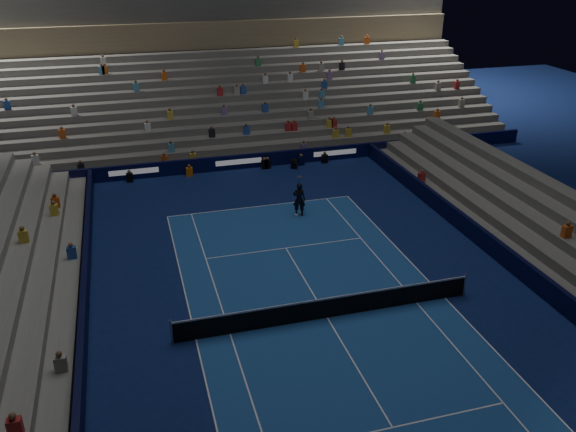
# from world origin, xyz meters

# --- Properties ---
(ground) EXTENTS (90.00, 90.00, 0.00)m
(ground) POSITION_xyz_m (0.00, 0.00, 0.00)
(ground) COLOR #0C1A4D
(ground) RESTS_ON ground
(court_surface) EXTENTS (10.97, 23.77, 0.01)m
(court_surface) POSITION_xyz_m (0.00, 0.00, 0.01)
(court_surface) COLOR #19468E
(court_surface) RESTS_ON ground
(sponsor_barrier_far) EXTENTS (44.00, 0.25, 1.00)m
(sponsor_barrier_far) POSITION_xyz_m (0.00, 18.50, 0.50)
(sponsor_barrier_far) COLOR black
(sponsor_barrier_far) RESTS_ON ground
(sponsor_barrier_east) EXTENTS (0.25, 37.00, 1.00)m
(sponsor_barrier_east) POSITION_xyz_m (9.70, 0.00, 0.50)
(sponsor_barrier_east) COLOR black
(sponsor_barrier_east) RESTS_ON ground
(sponsor_barrier_west) EXTENTS (0.25, 37.00, 1.00)m
(sponsor_barrier_west) POSITION_xyz_m (-9.70, 0.00, 0.50)
(sponsor_barrier_west) COLOR black
(sponsor_barrier_west) RESTS_ON ground
(grandstand_main) EXTENTS (44.00, 15.20, 11.20)m
(grandstand_main) POSITION_xyz_m (0.00, 27.90, 3.38)
(grandstand_main) COLOR #5F5E5A
(grandstand_main) RESTS_ON ground
(tennis_net) EXTENTS (12.90, 0.10, 1.10)m
(tennis_net) POSITION_xyz_m (0.00, 0.00, 0.50)
(tennis_net) COLOR #B2B2B7
(tennis_net) RESTS_ON ground
(tennis_player) EXTENTS (0.85, 0.73, 1.97)m
(tennis_player) POSITION_xyz_m (1.81, 10.07, 0.99)
(tennis_player) COLOR black
(tennis_player) RESTS_ON ground
(broadcast_camera) EXTENTS (0.54, 0.93, 0.57)m
(broadcast_camera) POSITION_xyz_m (3.74, 17.64, 0.29)
(broadcast_camera) COLOR black
(broadcast_camera) RESTS_ON ground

